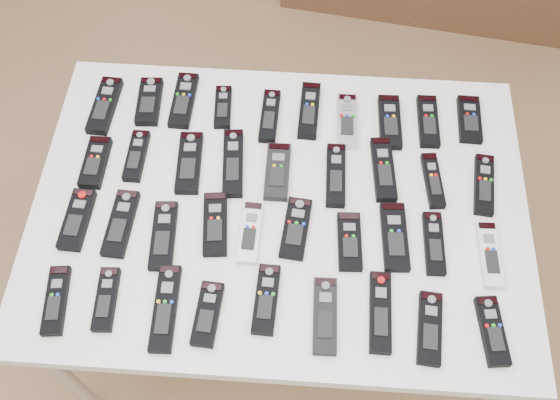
# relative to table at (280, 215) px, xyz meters

# --- Properties ---
(ground) EXTENTS (4.00, 4.00, 0.00)m
(ground) POSITION_rel_table_xyz_m (-0.09, -0.13, -0.72)
(ground) COLOR #94704B
(ground) RESTS_ON ground
(table) EXTENTS (1.25, 0.88, 0.78)m
(table) POSITION_rel_table_xyz_m (0.00, 0.00, 0.00)
(table) COLOR white
(table) RESTS_ON ground
(remote_0) EXTENTS (0.07, 0.19, 0.02)m
(remote_0) POSITION_rel_table_xyz_m (-0.50, 0.27, 0.07)
(remote_0) COLOR black
(remote_0) RESTS_ON table
(remote_1) EXTENTS (0.07, 0.16, 0.02)m
(remote_1) POSITION_rel_table_xyz_m (-0.38, 0.30, 0.07)
(remote_1) COLOR black
(remote_1) RESTS_ON table
(remote_2) EXTENTS (0.06, 0.19, 0.02)m
(remote_2) POSITION_rel_table_xyz_m (-0.29, 0.31, 0.07)
(remote_2) COLOR black
(remote_2) RESTS_ON table
(remote_3) EXTENTS (0.05, 0.14, 0.02)m
(remote_3) POSITION_rel_table_xyz_m (-0.18, 0.29, 0.07)
(remote_3) COLOR black
(remote_3) RESTS_ON table
(remote_4) EXTENTS (0.05, 0.17, 0.02)m
(remote_4) POSITION_rel_table_xyz_m (-0.05, 0.27, 0.07)
(remote_4) COLOR black
(remote_4) RESTS_ON table
(remote_5) EXTENTS (0.06, 0.19, 0.02)m
(remote_5) POSITION_rel_table_xyz_m (0.06, 0.30, 0.07)
(remote_5) COLOR black
(remote_5) RESTS_ON table
(remote_6) EXTENTS (0.05, 0.17, 0.02)m
(remote_6) POSITION_rel_table_xyz_m (0.16, 0.26, 0.07)
(remote_6) COLOR #B7B7BC
(remote_6) RESTS_ON table
(remote_7) EXTENTS (0.06, 0.17, 0.02)m
(remote_7) POSITION_rel_table_xyz_m (0.28, 0.27, 0.07)
(remote_7) COLOR black
(remote_7) RESTS_ON table
(remote_8) EXTENTS (0.06, 0.17, 0.02)m
(remote_8) POSITION_rel_table_xyz_m (0.39, 0.28, 0.07)
(remote_8) COLOR black
(remote_8) RESTS_ON table
(remote_9) EXTENTS (0.06, 0.15, 0.02)m
(remote_9) POSITION_rel_table_xyz_m (0.50, 0.30, 0.07)
(remote_9) COLOR black
(remote_9) RESTS_ON table
(remote_10) EXTENTS (0.06, 0.15, 0.02)m
(remote_10) POSITION_rel_table_xyz_m (-0.49, 0.09, 0.07)
(remote_10) COLOR black
(remote_10) RESTS_ON table
(remote_11) EXTENTS (0.05, 0.15, 0.02)m
(remote_11) POSITION_rel_table_xyz_m (-0.39, 0.11, 0.07)
(remote_11) COLOR black
(remote_11) RESTS_ON table
(remote_12) EXTENTS (0.07, 0.19, 0.02)m
(remote_12) POSITION_rel_table_xyz_m (-0.24, 0.10, 0.07)
(remote_12) COLOR black
(remote_12) RESTS_ON table
(remote_13) EXTENTS (0.07, 0.21, 0.02)m
(remote_13) POSITION_rel_table_xyz_m (-0.13, 0.11, 0.07)
(remote_13) COLOR black
(remote_13) RESTS_ON table
(remote_14) EXTENTS (0.06, 0.17, 0.02)m
(remote_14) POSITION_rel_table_xyz_m (-0.01, 0.09, 0.07)
(remote_14) COLOR black
(remote_14) RESTS_ON table
(remote_15) EXTENTS (0.05, 0.18, 0.02)m
(remote_15) POSITION_rel_table_xyz_m (0.14, 0.09, 0.07)
(remote_15) COLOR black
(remote_15) RESTS_ON table
(remote_16) EXTENTS (0.07, 0.19, 0.02)m
(remote_16) POSITION_rel_table_xyz_m (0.26, 0.12, 0.07)
(remote_16) COLOR black
(remote_16) RESTS_ON table
(remote_17) EXTENTS (0.06, 0.16, 0.02)m
(remote_17) POSITION_rel_table_xyz_m (0.39, 0.09, 0.07)
(remote_17) COLOR black
(remote_17) RESTS_ON table
(remote_18) EXTENTS (0.07, 0.18, 0.02)m
(remote_18) POSITION_rel_table_xyz_m (0.52, 0.09, 0.07)
(remote_18) COLOR black
(remote_18) RESTS_ON table
(remote_19) EXTENTS (0.06, 0.17, 0.02)m
(remote_19) POSITION_rel_table_xyz_m (-0.50, -0.09, 0.07)
(remote_19) COLOR black
(remote_19) RESTS_ON table
(remote_20) EXTENTS (0.06, 0.18, 0.02)m
(remote_20) POSITION_rel_table_xyz_m (-0.39, -0.09, 0.07)
(remote_20) COLOR black
(remote_20) RESTS_ON table
(remote_21) EXTENTS (0.07, 0.19, 0.02)m
(remote_21) POSITION_rel_table_xyz_m (-0.28, -0.11, 0.07)
(remote_21) COLOR black
(remote_21) RESTS_ON table
(remote_22) EXTENTS (0.08, 0.17, 0.02)m
(remote_22) POSITION_rel_table_xyz_m (-0.15, -0.07, 0.07)
(remote_22) COLOR black
(remote_22) RESTS_ON table
(remote_23) EXTENTS (0.05, 0.17, 0.02)m
(remote_23) POSITION_rel_table_xyz_m (-0.07, -0.09, 0.07)
(remote_23) COLOR #B7B7BC
(remote_23) RESTS_ON table
(remote_24) EXTENTS (0.08, 0.17, 0.02)m
(remote_24) POSITION_rel_table_xyz_m (0.04, -0.07, 0.07)
(remote_24) COLOR black
(remote_24) RESTS_ON table
(remote_25) EXTENTS (0.06, 0.15, 0.02)m
(remote_25) POSITION_rel_table_xyz_m (0.18, -0.10, 0.07)
(remote_25) COLOR black
(remote_25) RESTS_ON table
(remote_26) EXTENTS (0.07, 0.18, 0.02)m
(remote_26) POSITION_rel_table_xyz_m (0.29, -0.08, 0.07)
(remote_26) COLOR black
(remote_26) RESTS_ON table
(remote_27) EXTENTS (0.05, 0.17, 0.02)m
(remote_27) POSITION_rel_table_xyz_m (0.38, -0.09, 0.07)
(remote_27) COLOR black
(remote_27) RESTS_ON table
(remote_28) EXTENTS (0.05, 0.17, 0.02)m
(remote_28) POSITION_rel_table_xyz_m (0.51, -0.11, 0.07)
(remote_28) COLOR silver
(remote_28) RESTS_ON table
(remote_29) EXTENTS (0.06, 0.17, 0.02)m
(remote_29) POSITION_rel_table_xyz_m (-0.50, -0.30, 0.07)
(remote_29) COLOR black
(remote_29) RESTS_ON table
(remote_30) EXTENTS (0.05, 0.15, 0.02)m
(remote_30) POSITION_rel_table_xyz_m (-0.38, -0.29, 0.07)
(remote_30) COLOR black
(remote_30) RESTS_ON table
(remote_31) EXTENTS (0.06, 0.21, 0.02)m
(remote_31) POSITION_rel_table_xyz_m (-0.24, -0.30, 0.07)
(remote_31) COLOR black
(remote_31) RESTS_ON table
(remote_32) EXTENTS (0.06, 0.15, 0.02)m
(remote_32) POSITION_rel_table_xyz_m (-0.14, -0.31, 0.07)
(remote_32) COLOR black
(remote_32) RESTS_ON table
(remote_33) EXTENTS (0.06, 0.17, 0.02)m
(remote_33) POSITION_rel_table_xyz_m (-0.01, -0.26, 0.07)
(remote_33) COLOR black
(remote_33) RESTS_ON table
(remote_34) EXTENTS (0.06, 0.18, 0.02)m
(remote_34) POSITION_rel_table_xyz_m (0.12, -0.29, 0.07)
(remote_34) COLOR black
(remote_34) RESTS_ON table
(remote_35) EXTENTS (0.05, 0.19, 0.02)m
(remote_35) POSITION_rel_table_xyz_m (0.25, -0.28, 0.07)
(remote_35) COLOR black
(remote_35) RESTS_ON table
(remote_36) EXTENTS (0.07, 0.17, 0.02)m
(remote_36) POSITION_rel_table_xyz_m (0.36, -0.31, 0.07)
(remote_36) COLOR black
(remote_36) RESTS_ON table
(remote_37) EXTENTS (0.07, 0.16, 0.02)m
(remote_37) POSITION_rel_table_xyz_m (0.50, -0.30, 0.07)
(remote_37) COLOR black
(remote_37) RESTS_ON table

